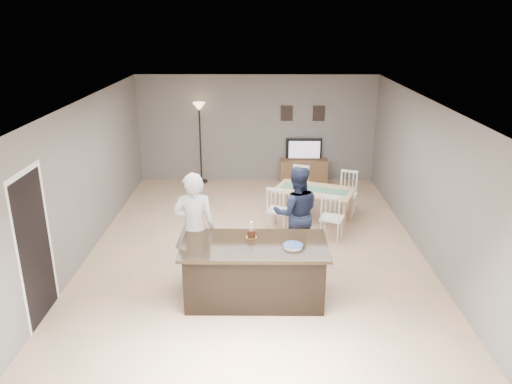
{
  "coord_description": "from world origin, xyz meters",
  "views": [
    {
      "loc": [
        0.07,
        -8.42,
        4.05
      ],
      "look_at": [
        0.01,
        -0.3,
        1.17
      ],
      "focal_mm": 35.0,
      "sensor_mm": 36.0,
      "label": 1
    }
  ],
  "objects_px": {
    "plate_stack": "(293,246)",
    "woman": "(194,228)",
    "man": "(296,213)",
    "floor_lamp": "(199,121)",
    "tv_console": "(304,171)",
    "birthday_cake": "(251,234)",
    "television": "(304,149)",
    "dining_table": "(314,195)",
    "kitchen_island": "(254,271)"
  },
  "relations": [
    {
      "from": "tv_console",
      "to": "floor_lamp",
      "type": "height_order",
      "value": "floor_lamp"
    },
    {
      "from": "tv_console",
      "to": "television",
      "type": "height_order",
      "value": "television"
    },
    {
      "from": "birthday_cake",
      "to": "plate_stack",
      "type": "bearing_deg",
      "value": -29.11
    },
    {
      "from": "man",
      "to": "floor_lamp",
      "type": "distance_m",
      "value": 4.8
    },
    {
      "from": "television",
      "to": "man",
      "type": "xyz_separation_m",
      "value": [
        -0.49,
        -4.29,
        -0.03
      ]
    },
    {
      "from": "floor_lamp",
      "to": "birthday_cake",
      "type": "bearing_deg",
      "value": -75.65
    },
    {
      "from": "plate_stack",
      "to": "dining_table",
      "type": "xyz_separation_m",
      "value": [
        0.63,
        3.05,
        -0.32
      ]
    },
    {
      "from": "kitchen_island",
      "to": "dining_table",
      "type": "xyz_separation_m",
      "value": [
        1.19,
        2.94,
        0.15
      ]
    },
    {
      "from": "woman",
      "to": "kitchen_island",
      "type": "bearing_deg",
      "value": 145.69
    },
    {
      "from": "birthday_cake",
      "to": "plate_stack",
      "type": "height_order",
      "value": "birthday_cake"
    },
    {
      "from": "plate_stack",
      "to": "floor_lamp",
      "type": "distance_m",
      "value": 6.07
    },
    {
      "from": "tv_console",
      "to": "birthday_cake",
      "type": "xyz_separation_m",
      "value": [
        -1.25,
        -5.34,
        0.66
      ]
    },
    {
      "from": "kitchen_island",
      "to": "tv_console",
      "type": "distance_m",
      "value": 5.7
    },
    {
      "from": "woman",
      "to": "man",
      "type": "relative_size",
      "value": 1.09
    },
    {
      "from": "tv_console",
      "to": "dining_table",
      "type": "bearing_deg",
      "value": -90.3
    },
    {
      "from": "kitchen_island",
      "to": "dining_table",
      "type": "bearing_deg",
      "value": 68.02
    },
    {
      "from": "kitchen_island",
      "to": "birthday_cake",
      "type": "height_order",
      "value": "birthday_cake"
    },
    {
      "from": "television",
      "to": "birthday_cake",
      "type": "distance_m",
      "value": 5.55
    },
    {
      "from": "television",
      "to": "birthday_cake",
      "type": "height_order",
      "value": "birthday_cake"
    },
    {
      "from": "tv_console",
      "to": "woman",
      "type": "bearing_deg",
      "value": -113.18
    },
    {
      "from": "tv_console",
      "to": "plate_stack",
      "type": "relative_size",
      "value": 4.25
    },
    {
      "from": "man",
      "to": "floor_lamp",
      "type": "relative_size",
      "value": 0.82
    },
    {
      "from": "floor_lamp",
      "to": "woman",
      "type": "bearing_deg",
      "value": -84.68
    },
    {
      "from": "birthday_cake",
      "to": "dining_table",
      "type": "relative_size",
      "value": 0.12
    },
    {
      "from": "birthday_cake",
      "to": "tv_console",
      "type": "bearing_deg",
      "value": 76.84
    },
    {
      "from": "television",
      "to": "birthday_cake",
      "type": "bearing_deg",
      "value": 77.01
    },
    {
      "from": "woman",
      "to": "floor_lamp",
      "type": "relative_size",
      "value": 0.89
    },
    {
      "from": "woman",
      "to": "floor_lamp",
      "type": "xyz_separation_m",
      "value": [
        -0.47,
        5.04,
        0.68
      ]
    },
    {
      "from": "tv_console",
      "to": "floor_lamp",
      "type": "xyz_separation_m",
      "value": [
        -2.62,
        0.02,
        1.29
      ]
    },
    {
      "from": "man",
      "to": "birthday_cake",
      "type": "bearing_deg",
      "value": 52.9
    },
    {
      "from": "kitchen_island",
      "to": "dining_table",
      "type": "relative_size",
      "value": 0.99
    },
    {
      "from": "television",
      "to": "floor_lamp",
      "type": "height_order",
      "value": "floor_lamp"
    },
    {
      "from": "dining_table",
      "to": "plate_stack",
      "type": "bearing_deg",
      "value": -80.64
    },
    {
      "from": "man",
      "to": "dining_table",
      "type": "bearing_deg",
      "value": -109.71
    },
    {
      "from": "woman",
      "to": "birthday_cake",
      "type": "height_order",
      "value": "woman"
    },
    {
      "from": "kitchen_island",
      "to": "tv_console",
      "type": "relative_size",
      "value": 1.79
    },
    {
      "from": "birthday_cake",
      "to": "dining_table",
      "type": "bearing_deg",
      "value": 65.49
    },
    {
      "from": "plate_stack",
      "to": "floor_lamp",
      "type": "xyz_separation_m",
      "value": [
        -1.98,
        5.7,
        0.67
      ]
    },
    {
      "from": "plate_stack",
      "to": "woman",
      "type": "bearing_deg",
      "value": 156.46
    },
    {
      "from": "plate_stack",
      "to": "dining_table",
      "type": "distance_m",
      "value": 3.13
    },
    {
      "from": "tv_console",
      "to": "dining_table",
      "type": "distance_m",
      "value": 2.65
    },
    {
      "from": "man",
      "to": "woman",
      "type": "bearing_deg",
      "value": 22.73
    },
    {
      "from": "kitchen_island",
      "to": "television",
      "type": "distance_m",
      "value": 5.78
    },
    {
      "from": "kitchen_island",
      "to": "man",
      "type": "height_order",
      "value": "man"
    },
    {
      "from": "kitchen_island",
      "to": "woman",
      "type": "bearing_deg",
      "value": 149.93
    },
    {
      "from": "dining_table",
      "to": "tv_console",
      "type": "bearing_deg",
      "value": 110.7
    },
    {
      "from": "tv_console",
      "to": "floor_lamp",
      "type": "relative_size",
      "value": 0.59
    },
    {
      "from": "plate_stack",
      "to": "tv_console",
      "type": "bearing_deg",
      "value": 83.56
    },
    {
      "from": "tv_console",
      "to": "birthday_cake",
      "type": "distance_m",
      "value": 5.52
    },
    {
      "from": "man",
      "to": "birthday_cake",
      "type": "distance_m",
      "value": 1.36
    }
  ]
}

